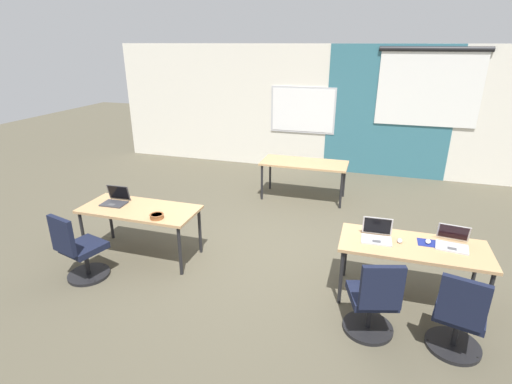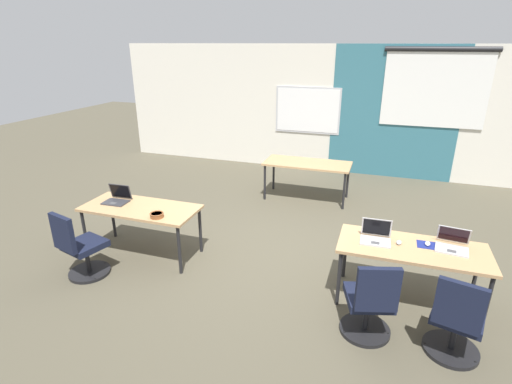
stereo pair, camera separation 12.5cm
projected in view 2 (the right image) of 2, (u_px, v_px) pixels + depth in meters
ground_plane at (274, 252)px, 5.59m from camera, size 24.00×24.00×0.00m
back_wall_assembly at (329, 109)px, 8.78m from camera, size 10.00×0.27×2.80m
desk_near_left at (141, 211)px, 5.34m from camera, size 1.60×0.70×0.72m
desk_near_right at (412, 252)px, 4.30m from camera, size 1.60×0.70×0.72m
desk_far_center at (307, 166)px, 7.30m from camera, size 1.60×0.70×0.72m
laptop_near_right_inner at (376, 236)px, 4.41m from camera, size 0.34×0.28×0.24m
mouse_near_right_inner at (399, 242)px, 4.34m from camera, size 0.07×0.10×0.03m
chair_near_right_inner at (370, 306)px, 3.87m from camera, size 0.55×0.60×0.92m
laptop_near_left_end at (117, 198)px, 5.48m from camera, size 0.34×0.29×0.23m
chair_near_left_end at (81, 250)px, 4.90m from camera, size 0.54×0.59×0.92m
laptop_near_right_end at (452, 244)px, 4.24m from camera, size 0.37×0.36×0.22m
mousepad_near_right_end at (427, 245)px, 4.32m from camera, size 0.22×0.19×0.00m
mouse_near_right_end at (428, 244)px, 4.31m from camera, size 0.07×0.11×0.03m
chair_near_right_end at (456, 324)px, 3.62m from camera, size 0.54×0.59×0.92m
snack_bowl at (157, 215)px, 4.99m from camera, size 0.18×0.18×0.06m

